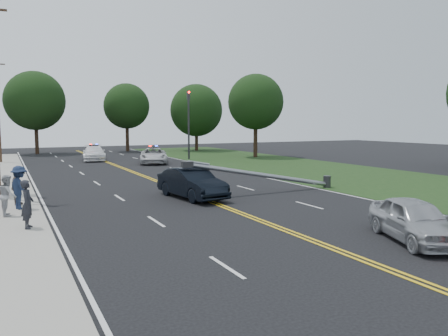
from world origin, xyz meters
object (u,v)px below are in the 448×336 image
emergency_a (153,156)px  bystander_a (27,204)px  emergency_b (94,153)px  bystander_c (20,187)px  crashed_sedan (192,183)px  bystander_d (17,188)px  fallen_streetlight (271,176)px  bystander_b (8,195)px  waiting_sedan (414,220)px  traffic_signal (189,119)px

emergency_a → bystander_a: (-11.84, -22.76, 0.26)m
emergency_b → bystander_c: (-7.57, -24.64, 0.30)m
crashed_sedan → emergency_a: crashed_sedan is taller
bystander_c → bystander_d: bearing=-18.1°
fallen_streetlight → bystander_a: fallen_streetlight is taller
emergency_a → bystander_b: (-12.43, -20.09, 0.22)m
emergency_a → fallen_streetlight: bearing=-70.9°
waiting_sedan → bystander_b: bystander_b is taller
emergency_a → bystander_b: 23.63m
emergency_a → bystander_d: (-12.05, -17.78, 0.19)m
fallen_streetlight → bystander_d: fallen_streetlight is taller
emergency_a → bystander_b: size_ratio=3.17×
traffic_signal → bystander_d: (-16.72, -20.44, -3.29)m
bystander_a → bystander_b: (-0.60, 2.66, -0.04)m
emergency_b → bystander_d: bystander_d is taller
bystander_a → bystander_b: bearing=23.6°
waiting_sedan → emergency_a: (0.72, 29.79, 0.02)m
fallen_streetlight → emergency_a: bearing=91.6°
emergency_b → bystander_a: size_ratio=3.03×
waiting_sedan → emergency_a: emergency_a is taller
bystander_a → bystander_c: bearing=12.8°
crashed_sedan → bystander_d: bystander_d is taller
emergency_a → bystander_d: bystander_d is taller
bystander_c → bystander_d: size_ratio=1.19×
fallen_streetlight → emergency_b: 25.60m
waiting_sedan → bystander_c: bystander_c is taller
traffic_signal → bystander_b: traffic_signal is taller
traffic_signal → crashed_sedan: (-8.71, -21.72, -3.44)m
bystander_a → crashed_sedan: bearing=-53.7°
emergency_b → bystander_a: (-7.44, -28.53, 0.22)m
bystander_d → crashed_sedan: bearing=-75.9°
bystander_a → emergency_b: bearing=-3.7°
traffic_signal → bystander_c: (-16.63, -21.52, -3.15)m
crashed_sedan → emergency_a: 19.49m
fallen_streetlight → bystander_c: 12.52m
bystander_a → bystander_d: (-0.22, 4.97, -0.07)m
waiting_sedan → bystander_c: (-11.24, 10.93, 0.36)m
waiting_sedan → emergency_a: 29.80m
emergency_b → bystander_d: (-7.66, -23.56, 0.16)m
waiting_sedan → emergency_b: 35.76m
crashed_sedan → bystander_a: bystander_a is taller
bystander_a → bystander_c: (-0.13, 3.89, 0.08)m
crashed_sedan → bystander_c: size_ratio=2.49×
traffic_signal → bystander_b: size_ratio=4.29×
fallen_streetlight → bystander_b: fallen_streetlight is taller
waiting_sedan → bystander_a: (-11.11, 7.04, 0.28)m
fallen_streetlight → bystander_b: size_ratio=5.69×
fallen_streetlight → waiting_sedan: (-1.28, -10.45, -0.22)m
fallen_streetlight → bystander_a: (-12.39, -3.42, 0.06)m
bystander_a → bystander_c: 3.89m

